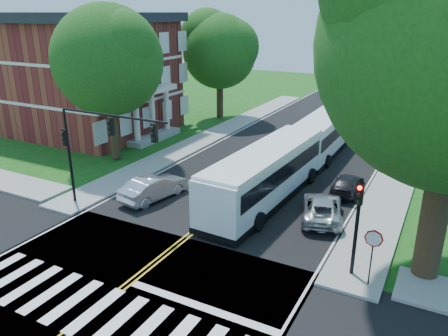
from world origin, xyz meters
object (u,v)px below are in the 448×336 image
Objects in this scene: signal_nw at (97,138)px; bus_lead at (267,173)px; signal_ne at (358,215)px; dark_sedan at (347,184)px; bus_follow at (325,133)px; hatchback at (154,187)px; suv at (322,208)px.

bus_lead is at bearing 37.89° from signal_nw.
signal_ne reaches higher than dark_sedan.
bus_follow is (-6.04, 17.05, -1.33)m from signal_ne.
dark_sedan is at bearing 104.32° from signal_ne.
bus_follow is at bearing -103.93° from hatchback.
signal_nw is at bearing 72.98° from hatchback.
hatchback reaches higher than dark_sedan.
signal_ne is at bearing 140.24° from bus_lead.
bus_follow is 12.60m from suv.
hatchback reaches higher than suv.
signal_nw reaches higher than bus_follow.
bus_lead is at bearing -142.50° from hatchback.
bus_lead is 2.78× the size of hatchback.
suv is (3.72, -0.97, -1.08)m from bus_lead.
signal_ne is 0.97× the size of hatchback.
signal_nw is at bearing 64.89° from bus_follow.
suv is at bearing 118.91° from signal_ne.
dark_sedan is at bearing -110.55° from suv.
hatchback is 12.09m from dark_sedan.
signal_nw reaches higher than suv.
bus_lead reaches higher than suv.
bus_lead is 2.77× the size of suv.
hatchback is 10.07m from suv.
suv is at bearing 23.59° from signal_nw.
dark_sedan is (0.35, 4.37, -0.06)m from suv.
bus_lead is at bearing -30.61° from suv.
dark_sedan is (11.68, 9.32, -3.80)m from signal_nw.
signal_ne is 1.12× the size of dark_sedan.
suv is at bearing 105.36° from bus_follow.
signal_ne reaches higher than suv.
bus_lead is 4.00m from suv.
hatchback is (-12.57, 2.82, -2.21)m from signal_ne.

